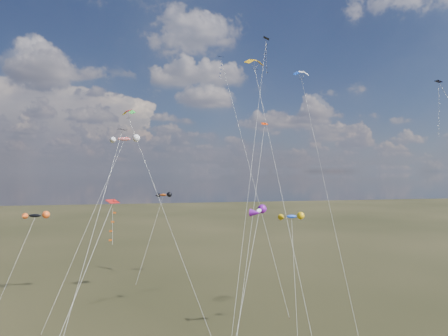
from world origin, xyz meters
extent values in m
cube|color=black|center=(7.80, 23.29, 39.00)|extent=(1.12, 1.19, 0.47)
cylinder|color=silver|center=(2.70, 13.82, 19.50)|extent=(10.23, 18.97, 39.01)
cube|color=#0C1849|center=(3.07, 35.03, 39.20)|extent=(1.21, 1.20, 0.31)
cylinder|color=silver|center=(5.16, 23.76, 19.60)|extent=(4.22, 22.56, 39.21)
cube|color=#332316|center=(7.25, 12.49, 0.06)|extent=(0.10, 0.10, 0.12)
cube|color=black|center=(-13.05, 7.54, 22.87)|extent=(1.00, 1.02, 0.28)
cylinder|color=silver|center=(-15.75, 1.02, 11.44)|extent=(5.43, 13.07, 22.88)
cube|color=red|center=(-13.55, -0.07, 16.00)|extent=(1.28, 1.27, 0.29)
cylinder|color=silver|center=(-16.49, -4.10, 8.00)|extent=(5.90, 8.10, 16.01)
cube|color=#0D1146|center=(19.85, 1.60, 28.13)|extent=(0.62, 0.64, 0.21)
cube|color=red|center=(4.41, 13.82, 24.65)|extent=(0.79, 0.71, 0.38)
cylinder|color=silver|center=(0.91, 7.89, 12.33)|extent=(7.04, 11.90, 24.67)
cylinder|color=silver|center=(4.29, 7.61, 16.99)|extent=(0.19, 20.96, 34.00)
cylinder|color=silver|center=(13.29, 14.84, 17.27)|extent=(1.86, 19.96, 34.55)
cylinder|color=silver|center=(-8.10, 13.94, 13.50)|extent=(9.31, 16.34, 27.00)
ellipsoid|color=black|center=(-25.63, 25.67, 12.30)|extent=(3.27, 1.21, 1.16)
cylinder|color=silver|center=(-27.00, 20.34, 6.15)|extent=(2.77, 10.69, 12.32)
ellipsoid|color=#C85119|center=(-6.98, 37.51, 14.30)|extent=(2.98, 2.58, 1.06)
cylinder|color=silver|center=(-9.38, 34.51, 7.15)|extent=(4.84, 6.04, 14.32)
cube|color=#332316|center=(-11.79, 31.51, 0.06)|extent=(0.10, 0.10, 0.12)
ellipsoid|color=white|center=(-0.01, 2.04, 14.73)|extent=(2.19, 2.58, 0.99)
cylinder|color=silver|center=(-3.06, -2.90, 7.37)|extent=(6.13, 9.89, 14.75)
ellipsoid|color=red|center=(-13.41, 24.45, 23.24)|extent=(3.95, 1.68, 1.26)
cylinder|color=silver|center=(-17.79, 18.98, 11.62)|extent=(8.80, 10.96, 23.25)
cube|color=#332316|center=(-22.17, 13.52, 0.06)|extent=(0.10, 0.10, 0.12)
ellipsoid|color=blue|center=(5.71, 7.91, 13.39)|extent=(2.49, 1.00, 0.94)
cylinder|color=silver|center=(3.93, 2.54, 6.69)|extent=(3.58, 10.76, 13.40)
camera|label=1|loc=(-11.52, -34.95, 18.53)|focal=32.00mm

